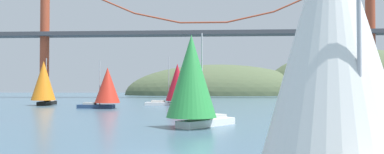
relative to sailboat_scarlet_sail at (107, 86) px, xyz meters
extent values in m
ellipsoid|color=#4C5B3D|center=(74.48, 93.94, -3.60)|extent=(74.61, 44.00, 37.63)
ellipsoid|color=#4C5B3D|center=(19.48, 93.94, -3.60)|extent=(77.59, 44.00, 25.01)
cylinder|color=#A34228|center=(-35.75, 53.94, 17.31)|extent=(2.80, 2.80, 41.82)
cylinder|color=#A34228|center=(64.71, 53.94, 17.31)|extent=(2.80, 2.80, 41.82)
cube|color=#47474C|center=(14.48, 53.94, 16.28)|extent=(136.46, 6.00, 1.20)
cylinder|color=#A34228|center=(-14.22, 53.94, 25.85)|extent=(14.55, 0.50, 6.64)
cylinder|color=#A34228|center=(0.13, 53.94, 21.21)|extent=(14.46, 0.50, 3.58)
cylinder|color=#A34228|center=(14.48, 53.94, 19.67)|extent=(14.35, 0.50, 0.50)
cylinder|color=#A34228|center=(28.83, 53.94, 21.21)|extent=(14.46, 0.50, 3.58)
cylinder|color=#A34228|center=(43.18, 53.94, 25.85)|extent=(14.55, 0.50, 6.64)
cube|color=navy|center=(-1.79, 0.09, -3.29)|extent=(6.08, 1.86, 0.61)
cube|color=beige|center=(-2.87, 0.14, -2.81)|extent=(1.98, 1.28, 0.36)
cylinder|color=#B2B2B7|center=(-1.19, 0.06, 0.63)|extent=(0.14, 0.14, 7.24)
cone|color=red|center=(0.13, -0.01, 0.22)|extent=(4.31, 4.31, 5.81)
cylinder|color=#B2B2B7|center=(22.10, -47.79, 2.36)|extent=(0.14, 0.14, 10.58)
cone|color=white|center=(21.77, -46.15, 2.01)|extent=(6.07, 6.07, 9.30)
cube|color=beige|center=(47.50, 8.40, -2.61)|extent=(2.31, 1.52, 0.36)
cube|color=black|center=(-14.62, 10.07, -3.25)|extent=(2.24, 6.36, 0.70)
cube|color=beige|center=(-14.72, 11.19, -2.72)|extent=(1.47, 2.10, 0.36)
cylinder|color=#B2B2B7|center=(-14.57, 9.45, 1.26)|extent=(0.14, 0.14, 8.31)
cone|color=orange|center=(-14.45, 8.08, 1.10)|extent=(4.78, 4.78, 7.39)
cube|color=white|center=(8.28, 10.29, -3.32)|extent=(7.39, 2.29, 0.57)
cube|color=beige|center=(6.96, 10.30, -2.85)|extent=(2.37, 1.73, 0.36)
cylinder|color=#B2B2B7|center=(9.02, 10.29, 1.31)|extent=(0.14, 0.14, 8.69)
cone|color=#B21423|center=(10.64, 10.28, 0.77)|extent=(4.51, 4.51, 7.01)
cube|color=white|center=(16.85, -25.74, -3.28)|extent=(5.44, 6.13, 0.64)
cube|color=beige|center=(17.59, -24.83, -2.78)|extent=(2.33, 2.44, 0.36)
cylinder|color=#B2B2B7|center=(16.44, -26.24, 0.97)|extent=(0.14, 0.14, 7.86)
cone|color=green|center=(15.54, -27.35, 0.97)|extent=(6.24, 6.24, 7.27)
sphere|color=green|center=(25.81, -12.22, -3.30)|extent=(1.10, 1.10, 1.10)
cylinder|color=black|center=(25.81, -12.22, -2.25)|extent=(0.20, 0.20, 1.60)
sphere|color=#F2EA99|center=(25.81, -12.22, -1.33)|extent=(0.24, 0.24, 0.24)
camera|label=1|loc=(17.46, -59.82, 0.09)|focal=34.65mm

